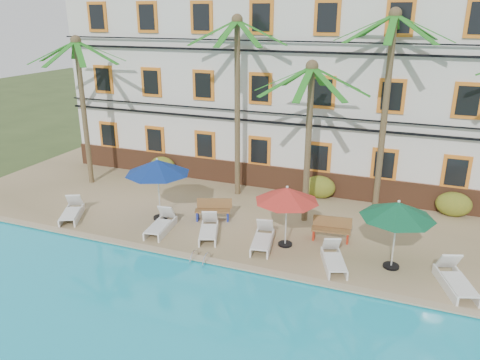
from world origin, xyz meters
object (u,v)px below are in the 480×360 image
at_px(umbrella_blue, 157,167).
at_px(lounger_f, 455,280).
at_px(lounger_a, 72,212).
at_px(pool_ladder, 201,261).
at_px(palm_b, 237,84).
at_px(lounger_c, 209,229).
at_px(lounger_e, 334,259).
at_px(palm_c, 309,119).
at_px(lounger_b, 161,224).
at_px(umbrella_red, 287,195).
at_px(palm_a, 81,90).
at_px(umbrella_green, 398,210).
at_px(bench_right, 331,228).
at_px(bench_left, 213,209).
at_px(palm_d, 387,89).
at_px(lounger_d, 263,239).

distance_m(umbrella_blue, lounger_f, 11.89).
height_order(umbrella_blue, lounger_a, umbrella_blue).
bearing_deg(pool_ladder, palm_b, 100.40).
distance_m(lounger_a, lounger_f, 15.23).
distance_m(lounger_c, pool_ladder, 2.03).
xyz_separation_m(palm_b, lounger_e, (5.72, -5.27, -5.09)).
height_order(palm_c, lounger_b, palm_c).
distance_m(palm_b, palm_c, 4.35).
xyz_separation_m(palm_b, lounger_b, (-1.34, -5.03, -5.07)).
bearing_deg(umbrella_red, lounger_f, -8.64).
bearing_deg(palm_a, umbrella_green, -12.32).
bearing_deg(palm_b, bench_right, -31.87).
xyz_separation_m(umbrella_blue, lounger_a, (-3.59, -1.34, -2.04)).
bearing_deg(palm_c, bench_right, -45.28).
relative_size(palm_b, lounger_a, 4.11).
distance_m(bench_left, bench_right, 5.10).
xyz_separation_m(palm_b, palm_c, (3.82, -1.83, -0.96)).
distance_m(palm_b, umbrella_red, 6.61).
distance_m(lounger_a, lounger_b, 4.27).
bearing_deg(lounger_b, palm_d, 31.91).
bearing_deg(lounger_c, palm_d, 38.04).
height_order(lounger_a, lounger_e, lounger_a).
bearing_deg(lounger_e, palm_b, 137.34).
bearing_deg(palm_b, lounger_d, -58.39).
distance_m(palm_a, lounger_d, 12.12).
bearing_deg(palm_d, umbrella_red, -123.79).
relative_size(lounger_b, lounger_f, 0.91).
xyz_separation_m(umbrella_green, lounger_c, (-6.97, -0.12, -1.87)).
relative_size(umbrella_red, lounger_d, 1.20).
bearing_deg(umbrella_green, palm_a, 167.68).
bearing_deg(lounger_e, pool_ladder, -162.93).
xyz_separation_m(palm_a, palm_d, (14.32, 1.14, 0.69)).
xyz_separation_m(umbrella_red, bench_left, (-3.57, 1.17, -1.60)).
xyz_separation_m(umbrella_blue, lounger_e, (7.73, -1.31, -2.06)).
distance_m(palm_d, lounger_e, 7.39).
xyz_separation_m(lounger_a, lounger_e, (11.33, 0.03, -0.01)).
height_order(umbrella_red, lounger_b, umbrella_red).
height_order(palm_c, bench_right, palm_c).
relative_size(lounger_e, lounger_f, 0.89).
bearing_deg(palm_d, bench_left, -154.27).
bearing_deg(lounger_e, palm_a, 163.39).
relative_size(palm_a, palm_b, 0.89).
xyz_separation_m(lounger_d, bench_left, (-2.79, 1.54, 0.17)).
distance_m(palm_d, umbrella_green, 5.71).
xyz_separation_m(umbrella_green, lounger_f, (2.01, -0.66, -1.84)).
distance_m(palm_c, pool_ladder, 7.04).
bearing_deg(umbrella_blue, lounger_e, -9.60).
relative_size(umbrella_red, lounger_a, 1.19).
height_order(palm_c, lounger_e, palm_c).
xyz_separation_m(palm_c, palm_d, (2.73, 1.72, 1.10)).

